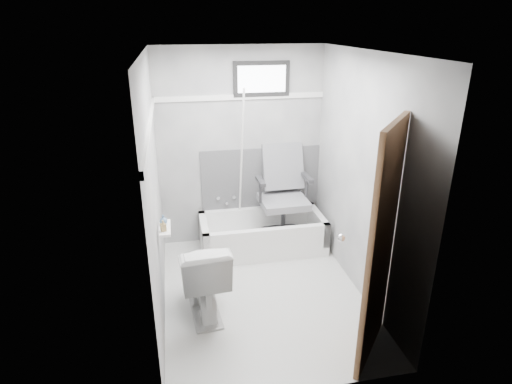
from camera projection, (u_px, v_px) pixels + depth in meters
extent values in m
plane|color=silver|center=(263.00, 293.00, 4.46)|extent=(2.60, 2.60, 0.00)
plane|color=silver|center=(264.00, 52.00, 3.56)|extent=(2.60, 2.60, 0.00)
cube|color=slate|center=(241.00, 148.00, 5.19)|extent=(2.00, 0.02, 2.40)
cube|color=slate|center=(304.00, 255.00, 2.83)|extent=(2.00, 0.02, 2.40)
cube|color=slate|center=(154.00, 194.00, 3.83)|extent=(0.02, 2.60, 2.40)
cube|color=slate|center=(363.00, 179.00, 4.19)|extent=(0.02, 2.60, 2.40)
imported|color=silver|center=(202.00, 276.00, 4.04)|extent=(0.51, 0.84, 0.80)
cube|color=#4C4C4F|center=(261.00, 178.00, 5.38)|extent=(1.50, 0.02, 0.78)
cube|color=white|center=(240.00, 97.00, 4.95)|extent=(2.00, 0.02, 0.06)
cube|color=white|center=(149.00, 125.00, 3.60)|extent=(0.02, 2.60, 0.06)
cylinder|color=white|center=(241.00, 166.00, 5.02)|extent=(0.02, 0.53, 1.89)
cube|color=white|center=(165.00, 228.00, 3.85)|extent=(0.10, 0.32, 0.02)
imported|color=#987E4C|center=(163.00, 226.00, 3.76)|extent=(0.06, 0.06, 0.10)
imported|color=slate|center=(163.00, 219.00, 3.89)|extent=(0.09, 0.09, 0.09)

